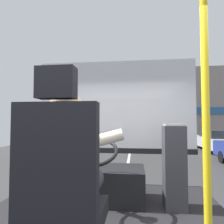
% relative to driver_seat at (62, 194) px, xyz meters
% --- Properties ---
extents(ground, '(18.00, 44.00, 0.06)m').
position_rel_driver_seat_xyz_m(ground, '(0.13, 9.17, -1.40)').
color(ground, '#383838').
extents(driver_seat, '(0.48, 0.48, 1.28)m').
position_rel_driver_seat_xyz_m(driver_seat, '(0.00, 0.00, 0.00)').
color(driver_seat, black).
rests_on(driver_seat, bus_floor).
extents(bus_driver, '(0.73, 0.54, 0.75)m').
position_rel_driver_seat_xyz_m(bus_driver, '(0.00, 0.13, 0.15)').
color(bus_driver, '#282833').
rests_on(bus_driver, driver_seat).
extents(steering_console, '(1.10, 0.96, 0.79)m').
position_rel_driver_seat_xyz_m(steering_console, '(0.00, 1.27, -0.32)').
color(steering_console, black).
rests_on(steering_console, bus_floor).
extents(handrail_pole, '(0.04, 0.04, 2.01)m').
position_rel_driver_seat_xyz_m(handrail_pole, '(0.85, 0.04, 0.47)').
color(handrail_pole, yellow).
rests_on(handrail_pole, bus_floor).
extents(fare_box, '(0.23, 0.27, 0.94)m').
position_rel_driver_seat_xyz_m(fare_box, '(0.88, 1.17, -0.07)').
color(fare_box, '#333338').
rests_on(fare_box, bus_floor).
extents(windshield_panel, '(2.50, 0.08, 1.48)m').
position_rel_driver_seat_xyz_m(windshield_panel, '(0.13, 1.99, 0.51)').
color(windshield_panel, silver).
extents(street_tree, '(3.00, 3.00, 5.39)m').
position_rel_driver_seat_xyz_m(street_tree, '(-4.03, 12.34, 2.50)').
color(street_tree, '#4C3828').
rests_on(street_tree, ground).
extents(shop_building, '(10.72, 5.11, 6.66)m').
position_rel_driver_seat_xyz_m(shop_building, '(5.20, 19.31, 1.95)').
color(shop_building, gray).
rests_on(shop_building, ground).
extents(parked_car_silver, '(1.87, 4.09, 1.28)m').
position_rel_driver_seat_xyz_m(parked_car_silver, '(5.37, 11.61, -0.72)').
color(parked_car_silver, silver).
rests_on(parked_car_silver, ground).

